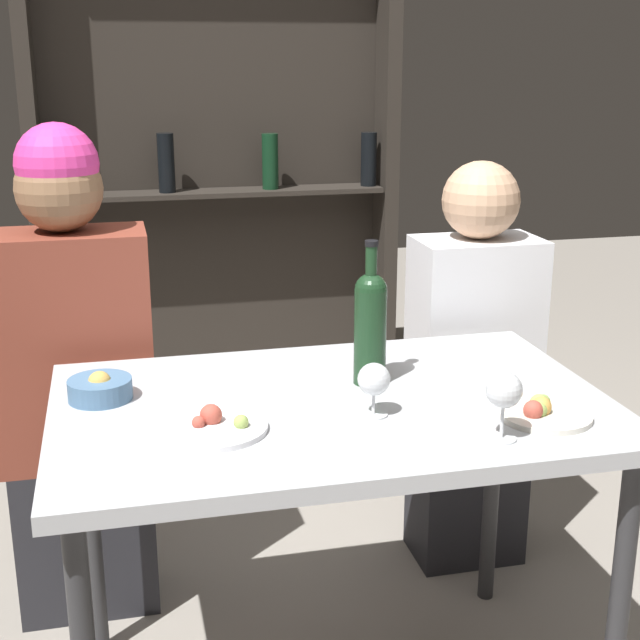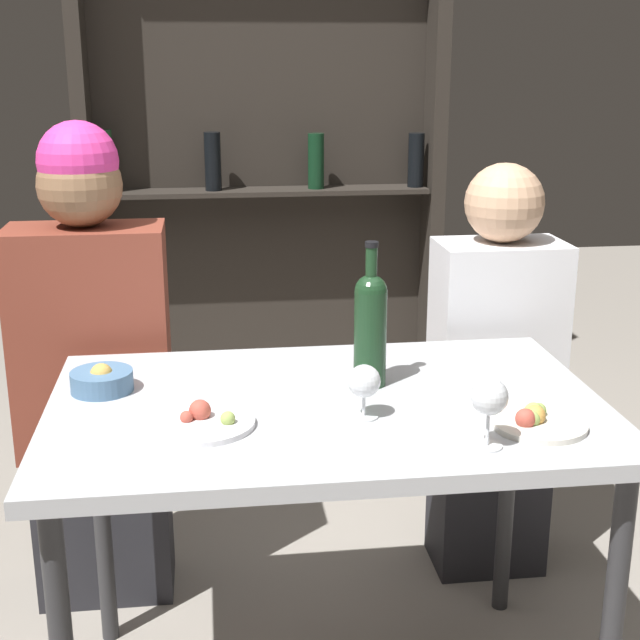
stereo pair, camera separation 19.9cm
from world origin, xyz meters
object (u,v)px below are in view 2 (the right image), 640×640
at_px(wine_bottle, 370,324).
at_px(seated_person_left, 94,375).
at_px(seated_person_right, 494,382).
at_px(food_plate_1, 536,421).
at_px(wine_glass_1, 364,383).
at_px(snack_bowl, 102,380).
at_px(wine_glass_0, 489,399).
at_px(food_plate_0, 201,421).

distance_m(wine_bottle, seated_person_left, 0.86).
bearing_deg(seated_person_right, seated_person_left, 180.00).
xyz_separation_m(food_plate_1, seated_person_right, (0.16, 0.75, -0.20)).
bearing_deg(food_plate_1, seated_person_right, 77.58).
xyz_separation_m(food_plate_1, seated_person_left, (-0.96, 0.75, -0.13)).
height_order(wine_glass_1, snack_bowl, wine_glass_1).
bearing_deg(wine_glass_0, wine_bottle, 114.11).
distance_m(food_plate_1, seated_person_left, 1.23).
relative_size(wine_bottle, food_plate_0, 1.50).
bearing_deg(food_plate_0, wine_bottle, 26.39).
height_order(food_plate_1, snack_bowl, snack_bowl).
distance_m(snack_bowl, seated_person_right, 1.16).
relative_size(wine_glass_0, seated_person_left, 0.10).
distance_m(food_plate_0, snack_bowl, 0.31).
bearing_deg(food_plate_1, seated_person_left, 142.23).
height_order(wine_bottle, seated_person_right, seated_person_right).
height_order(wine_bottle, food_plate_0, wine_bottle).
bearing_deg(food_plate_0, seated_person_right, 38.12).
distance_m(food_plate_0, seated_person_right, 1.08).
bearing_deg(food_plate_1, food_plate_0, 172.19).
bearing_deg(snack_bowl, wine_glass_1, -22.10).
bearing_deg(food_plate_1, wine_bottle, 136.04).
bearing_deg(wine_glass_1, snack_bowl, 157.90).
relative_size(wine_glass_0, wine_glass_1, 1.22).
relative_size(wine_glass_1, seated_person_right, 0.09).
xyz_separation_m(wine_glass_0, food_plate_0, (-0.54, 0.17, -0.09)).
xyz_separation_m(seated_person_left, seated_person_right, (1.13, 0.00, -0.07)).
bearing_deg(seated_person_right, food_plate_0, -141.88).
height_order(food_plate_0, snack_bowl, snack_bowl).
distance_m(food_plate_0, food_plate_1, 0.68).
height_order(wine_bottle, food_plate_1, wine_bottle).
height_order(food_plate_1, seated_person_right, seated_person_right).
xyz_separation_m(wine_bottle, seated_person_left, (-0.67, 0.47, -0.26)).
xyz_separation_m(wine_glass_1, food_plate_1, (0.34, -0.09, -0.06)).
distance_m(wine_glass_1, seated_person_left, 0.93).
bearing_deg(snack_bowl, food_plate_0, -45.70).
relative_size(wine_glass_1, seated_person_left, 0.09).
xyz_separation_m(wine_bottle, wine_glass_1, (-0.05, -0.19, -0.07)).
bearing_deg(food_plate_1, wine_glass_1, 164.67).
distance_m(wine_bottle, food_plate_1, 0.42).
distance_m(wine_glass_0, seated_person_left, 1.19).
distance_m(wine_bottle, food_plate_0, 0.44).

